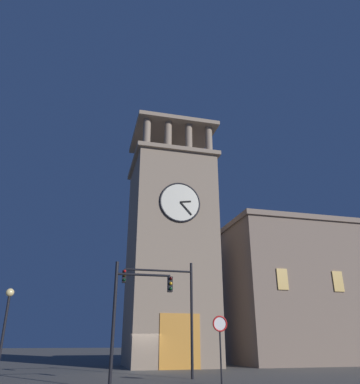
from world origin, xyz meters
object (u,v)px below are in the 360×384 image
(traffic_signal_mid, at_px, (133,304))
(no_horn_sign, at_px, (220,330))
(adjacent_wing_building, at_px, (338,292))
(street_lamp, at_px, (6,315))
(clocktower, at_px, (170,251))
(traffic_signal_near, at_px, (170,299))

(traffic_signal_mid, distance_m, no_horn_sign, 4.56)
(adjacent_wing_building, xyz_separation_m, street_lamp, (28.73, 10.76, -3.27))
(traffic_signal_mid, bearing_deg, street_lamp, -32.49)
(clocktower, relative_size, street_lamp, 5.13)
(clocktower, bearing_deg, street_lamp, 42.96)
(traffic_signal_near, height_order, no_horn_sign, traffic_signal_near)
(no_horn_sign, bearing_deg, clocktower, -92.52)
(adjacent_wing_building, bearing_deg, street_lamp, 20.54)
(adjacent_wing_building, bearing_deg, no_horn_sign, 39.37)
(no_horn_sign, bearing_deg, street_lamp, -20.33)
(clocktower, distance_m, traffic_signal_near, 12.51)
(no_horn_sign, bearing_deg, adjacent_wing_building, -140.63)
(no_horn_sign, bearing_deg, traffic_signal_mid, 0.70)
(adjacent_wing_building, distance_m, traffic_signal_near, 22.77)
(street_lamp, distance_m, no_horn_sign, 11.50)
(adjacent_wing_building, height_order, traffic_signal_near, adjacent_wing_building)
(clocktower, xyz_separation_m, traffic_signal_mid, (5.06, 14.65, -6.15))
(traffic_signal_mid, xyz_separation_m, no_horn_sign, (-4.42, -0.05, -1.13))
(traffic_signal_near, distance_m, traffic_signal_mid, 4.58)
(traffic_signal_mid, relative_size, street_lamp, 1.21)
(clocktower, relative_size, no_horn_sign, 7.56)
(traffic_signal_mid, xyz_separation_m, street_lamp, (6.34, -4.04, -0.33))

